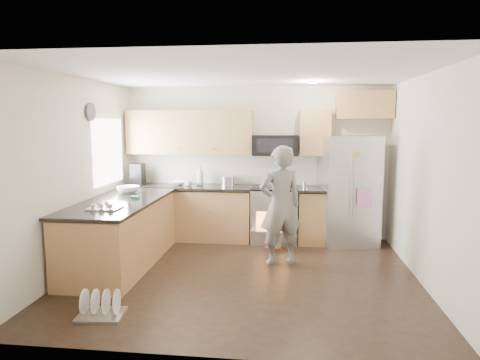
# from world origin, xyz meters

# --- Properties ---
(ground) EXTENTS (4.50, 4.50, 0.00)m
(ground) POSITION_xyz_m (0.00, 0.00, 0.00)
(ground) COLOR black
(ground) RESTS_ON ground
(room_shell) EXTENTS (4.54, 4.04, 2.62)m
(room_shell) POSITION_xyz_m (-0.04, 0.02, 1.67)
(room_shell) COLOR silver
(room_shell) RESTS_ON ground
(back_cabinet_run) EXTENTS (4.45, 0.64, 2.50)m
(back_cabinet_run) POSITION_xyz_m (-0.59, 1.75, 0.96)
(back_cabinet_run) COLOR #AC7B45
(back_cabinet_run) RESTS_ON ground
(peninsula) EXTENTS (0.96, 2.36, 1.03)m
(peninsula) POSITION_xyz_m (-1.75, 0.25, 0.46)
(peninsula) COLOR #AC7B45
(peninsula) RESTS_ON ground
(stove_range) EXTENTS (0.76, 0.97, 1.79)m
(stove_range) POSITION_xyz_m (0.35, 1.69, 0.68)
(stove_range) COLOR #B7B7BC
(stove_range) RESTS_ON ground
(refrigerator) EXTENTS (0.98, 0.82, 1.79)m
(refrigerator) POSITION_xyz_m (1.56, 1.70, 0.89)
(refrigerator) COLOR #B7B7BC
(refrigerator) RESTS_ON ground
(person) EXTENTS (0.72, 0.60, 1.69)m
(person) POSITION_xyz_m (0.47, 0.55, 0.84)
(person) COLOR gray
(person) RESTS_ON ground
(dish_rack) EXTENTS (0.51, 0.42, 0.29)m
(dish_rack) POSITION_xyz_m (-1.34, -1.36, 0.08)
(dish_rack) COLOR #B7B7BC
(dish_rack) RESTS_ON ground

